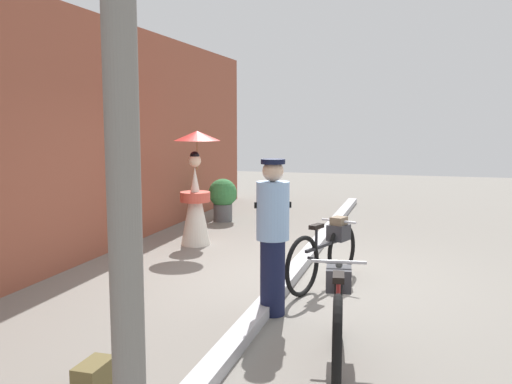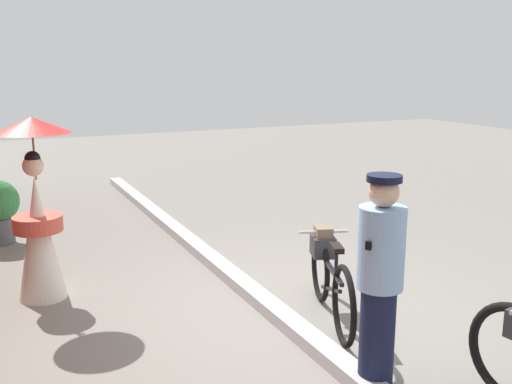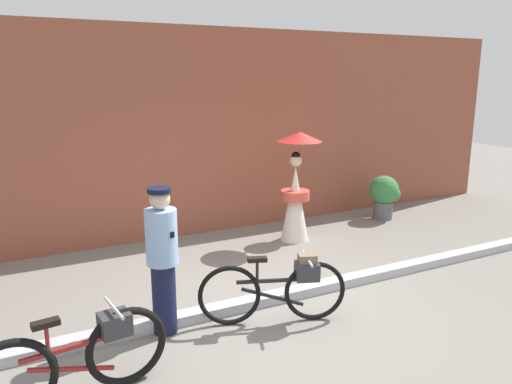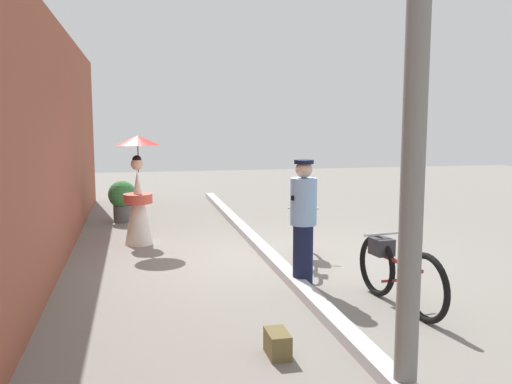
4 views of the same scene
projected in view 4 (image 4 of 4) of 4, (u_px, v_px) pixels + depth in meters
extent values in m
plane|color=gray|center=(269.00, 259.00, 8.52)|extent=(30.00, 30.00, 0.00)
cube|color=brown|center=(42.00, 145.00, 7.60)|extent=(14.00, 0.40, 3.58)
cube|color=#B2B2B7|center=(269.00, 255.00, 8.51)|extent=(14.00, 0.20, 0.12)
torus|color=black|center=(377.00, 265.00, 6.71)|extent=(0.75, 0.16, 0.75)
torus|color=black|center=(426.00, 288.00, 5.81)|extent=(0.75, 0.16, 0.75)
cube|color=maroon|center=(400.00, 263.00, 6.24)|extent=(0.81, 0.14, 0.04)
cube|color=maroon|center=(399.00, 280.00, 6.27)|extent=(0.70, 0.12, 0.26)
cylinder|color=maroon|center=(410.00, 256.00, 6.06)|extent=(0.03, 0.03, 0.31)
cube|color=black|center=(410.00, 242.00, 6.04)|extent=(0.23, 0.12, 0.05)
cylinder|color=silver|center=(382.00, 234.00, 6.57)|extent=(0.09, 0.48, 0.03)
cube|color=#333338|center=(382.00, 247.00, 6.59)|extent=(0.29, 0.25, 0.20)
torus|color=black|center=(303.00, 232.00, 8.78)|extent=(0.69, 0.29, 0.71)
torus|color=black|center=(300.00, 246.00, 7.82)|extent=(0.69, 0.29, 0.71)
cube|color=black|center=(302.00, 229.00, 8.28)|extent=(0.79, 0.31, 0.04)
cube|color=black|center=(302.00, 242.00, 8.30)|extent=(0.69, 0.27, 0.26)
cylinder|color=black|center=(302.00, 223.00, 8.09)|extent=(0.03, 0.03, 0.30)
cube|color=black|center=(302.00, 213.00, 8.07)|extent=(0.24, 0.16, 0.05)
cylinder|color=silver|center=(303.00, 208.00, 8.63)|extent=(0.19, 0.46, 0.03)
cube|color=#333338|center=(303.00, 218.00, 8.65)|extent=(0.32, 0.30, 0.20)
cube|color=#72604C|center=(303.00, 209.00, 8.63)|extent=(0.24, 0.22, 0.14)
cylinder|color=#141938|center=(303.00, 255.00, 7.10)|extent=(0.26, 0.26, 0.80)
cylinder|color=#8CB2E0|center=(303.00, 202.00, 7.01)|extent=(0.34, 0.34, 0.60)
sphere|color=#D8B293|center=(304.00, 169.00, 6.96)|extent=(0.22, 0.22, 0.22)
cylinder|color=black|center=(304.00, 162.00, 6.94)|extent=(0.25, 0.25, 0.05)
cube|color=black|center=(304.00, 197.00, 7.00)|extent=(0.18, 0.37, 0.06)
cone|color=silver|center=(138.00, 207.00, 9.45)|extent=(0.48, 0.48, 1.28)
cylinder|color=#D14C3D|center=(138.00, 198.00, 9.43)|extent=(0.49, 0.49, 0.16)
sphere|color=beige|center=(137.00, 164.00, 9.35)|extent=(0.21, 0.21, 0.21)
sphere|color=black|center=(137.00, 160.00, 9.34)|extent=(0.16, 0.16, 0.16)
cylinder|color=olive|center=(138.00, 156.00, 9.39)|extent=(0.02, 0.02, 0.55)
cone|color=red|center=(138.00, 140.00, 9.36)|extent=(0.75, 0.75, 0.16)
cylinder|color=#59595B|center=(123.00, 214.00, 11.60)|extent=(0.38, 0.38, 0.35)
sphere|color=#387F42|center=(122.00, 194.00, 11.55)|extent=(0.58, 0.58, 0.58)
sphere|color=#387F42|center=(127.00, 197.00, 11.72)|extent=(0.32, 0.32, 0.32)
cube|color=brown|center=(278.00, 344.00, 5.01)|extent=(0.34, 0.19, 0.23)
cube|color=brown|center=(284.00, 337.00, 5.01)|extent=(0.29, 0.07, 0.08)
cylinder|color=slate|center=(416.00, 82.00, 4.02)|extent=(0.18, 0.18, 4.80)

